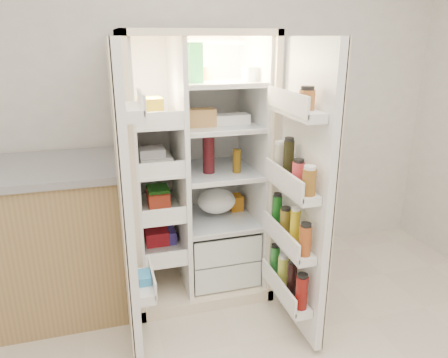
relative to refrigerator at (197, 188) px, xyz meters
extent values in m
cube|color=silver|center=(0.07, 0.35, 0.61)|extent=(4.00, 0.02, 2.70)
cube|color=beige|center=(-0.02, 0.28, 0.16)|extent=(0.92, 0.04, 1.80)
cube|color=beige|center=(-0.46, -0.05, 0.16)|extent=(0.04, 0.70, 1.80)
cube|color=beige|center=(0.42, -0.05, 0.16)|extent=(0.04, 0.70, 1.80)
cube|color=beige|center=(-0.02, -0.05, 1.04)|extent=(0.92, 0.70, 0.04)
cube|color=beige|center=(-0.02, -0.05, -0.70)|extent=(0.92, 0.70, 0.08)
cube|color=white|center=(-0.02, 0.25, 0.18)|extent=(0.84, 0.02, 1.68)
cube|color=white|center=(-0.43, -0.05, 0.18)|extent=(0.02, 0.62, 1.68)
cube|color=white|center=(0.39, -0.05, 0.18)|extent=(0.02, 0.62, 1.68)
cube|color=white|center=(-0.13, -0.05, 0.18)|extent=(0.03, 0.62, 1.68)
cube|color=white|center=(0.14, -0.07, -0.56)|extent=(0.47, 0.52, 0.19)
cube|color=white|center=(0.14, -0.07, -0.36)|extent=(0.47, 0.52, 0.19)
cube|color=#FFD18C|center=(0.14, 0.00, 0.98)|extent=(0.30, 0.30, 0.02)
cube|color=white|center=(-0.28, -0.05, -0.39)|extent=(0.28, 0.58, 0.02)
cube|color=white|center=(-0.28, -0.05, -0.09)|extent=(0.28, 0.58, 0.02)
cube|color=white|center=(-0.28, -0.05, 0.21)|extent=(0.28, 0.58, 0.02)
cube|color=white|center=(-0.28, -0.05, 0.51)|extent=(0.28, 0.58, 0.02)
cube|color=white|center=(0.14, -0.05, -0.22)|extent=(0.49, 0.58, 0.01)
cube|color=white|center=(0.14, -0.05, 0.14)|extent=(0.49, 0.58, 0.01)
cube|color=white|center=(0.14, -0.05, 0.46)|extent=(0.49, 0.58, 0.02)
cube|color=white|center=(0.14, -0.05, 0.74)|extent=(0.49, 0.58, 0.02)
cube|color=red|center=(-0.28, -0.05, -0.33)|extent=(0.16, 0.20, 0.10)
cube|color=#247A21|center=(-0.28, -0.05, -0.02)|extent=(0.14, 0.18, 0.12)
cube|color=silver|center=(-0.28, -0.05, 0.25)|extent=(0.20, 0.22, 0.07)
cube|color=gold|center=(-0.28, -0.05, 0.59)|extent=(0.15, 0.16, 0.14)
cube|color=#4C3AAE|center=(-0.28, -0.05, -0.34)|extent=(0.18, 0.20, 0.09)
cube|color=#EB4629|center=(-0.28, -0.05, -0.03)|extent=(0.14, 0.18, 0.10)
cube|color=silver|center=(-0.28, -0.05, 0.28)|extent=(0.16, 0.16, 0.12)
sphere|color=orange|center=(0.01, -0.15, -0.62)|extent=(0.07, 0.07, 0.07)
sphere|color=orange|center=(0.10, -0.11, -0.62)|extent=(0.07, 0.07, 0.07)
sphere|color=orange|center=(0.20, -0.15, -0.62)|extent=(0.07, 0.07, 0.07)
sphere|color=orange|center=(0.06, -0.01, -0.62)|extent=(0.07, 0.07, 0.07)
sphere|color=orange|center=(0.16, -0.03, -0.62)|extent=(0.07, 0.07, 0.07)
sphere|color=orange|center=(0.26, -0.07, -0.62)|extent=(0.07, 0.07, 0.07)
sphere|color=orange|center=(-0.02, -0.07, -0.62)|extent=(0.07, 0.07, 0.07)
ellipsoid|color=#396E24|center=(0.14, -0.05, -0.34)|extent=(0.26, 0.24, 0.11)
cylinder|color=#460F14|center=(0.06, -0.11, 0.27)|extent=(0.08, 0.08, 0.25)
cylinder|color=brown|center=(0.24, -0.16, 0.22)|extent=(0.06, 0.06, 0.16)
cube|color=#248642|center=(-0.02, -0.14, 0.86)|extent=(0.08, 0.08, 0.24)
cylinder|color=white|center=(0.32, -0.15, 0.79)|extent=(0.10, 0.10, 0.09)
cylinder|color=#B65D2A|center=(0.08, -0.01, 0.79)|extent=(0.06, 0.06, 0.08)
cube|color=white|center=(0.21, -0.10, 0.50)|extent=(0.26, 0.11, 0.06)
cube|color=tan|center=(0.01, -0.12, 0.52)|extent=(0.19, 0.10, 0.11)
ellipsoid|color=white|center=(0.13, -0.05, -0.13)|extent=(0.27, 0.25, 0.17)
cube|color=orange|center=(0.30, 0.04, -0.16)|extent=(0.09, 0.11, 0.11)
cube|color=white|center=(-0.52, -0.60, 0.16)|extent=(0.05, 0.40, 1.72)
cube|color=beige|center=(-0.54, -0.60, 0.16)|extent=(0.01, 0.40, 1.72)
cube|color=white|center=(-0.45, -0.60, -0.34)|extent=(0.09, 0.32, 0.06)
cube|color=white|center=(-0.45, -0.60, 0.66)|extent=(0.09, 0.32, 0.06)
cube|color=#338CCC|center=(-0.45, -0.60, -0.31)|extent=(0.07, 0.12, 0.10)
cube|color=white|center=(0.48, -0.69, 0.16)|extent=(0.05, 0.58, 1.72)
cube|color=beige|center=(0.51, -0.69, 0.16)|extent=(0.01, 0.58, 1.72)
cube|color=white|center=(0.40, -0.69, -0.48)|extent=(0.11, 0.50, 0.05)
cube|color=white|center=(0.40, -0.69, -0.14)|extent=(0.11, 0.50, 0.05)
cube|color=white|center=(0.40, -0.69, 0.21)|extent=(0.11, 0.50, 0.05)
cube|color=white|center=(0.40, -0.69, 0.64)|extent=(0.11, 0.50, 0.05)
cylinder|color=maroon|center=(0.40, -0.89, -0.36)|extent=(0.07, 0.07, 0.20)
cylinder|color=black|center=(0.40, -0.76, -0.35)|extent=(0.06, 0.06, 0.22)
cylinder|color=#BAC742|center=(0.40, -0.63, -0.37)|extent=(0.06, 0.06, 0.18)
cylinder|color=#27752F|center=(0.40, -0.50, -0.36)|extent=(0.06, 0.06, 0.19)
cylinder|color=#974319|center=(0.40, -0.89, -0.03)|extent=(0.07, 0.07, 0.17)
cylinder|color=gold|center=(0.40, -0.76, -0.01)|extent=(0.06, 0.06, 0.21)
cylinder|color=brown|center=(0.40, -0.63, -0.04)|extent=(0.07, 0.07, 0.16)
cylinder|color=#155D19|center=(0.40, -0.50, -0.02)|extent=(0.06, 0.06, 0.20)
cylinder|color=brown|center=(0.40, -0.89, 0.30)|extent=(0.07, 0.07, 0.14)
cylinder|color=#C43238|center=(0.40, -0.76, 0.30)|extent=(0.07, 0.07, 0.14)
cylinder|color=black|center=(0.40, -0.63, 0.35)|extent=(0.06, 0.06, 0.23)
cylinder|color=#BFB49D|center=(0.40, -0.50, 0.32)|extent=(0.06, 0.06, 0.18)
cylinder|color=#9A5726|center=(0.40, -0.81, 0.71)|extent=(0.08, 0.08, 0.10)
cube|color=#97794B|center=(-1.19, -0.04, -0.26)|extent=(1.34, 0.69, 0.96)
cube|color=gray|center=(-1.19, -0.04, 0.24)|extent=(1.39, 0.74, 0.04)
camera|label=1|loc=(-0.60, -2.75, 1.01)|focal=34.00mm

